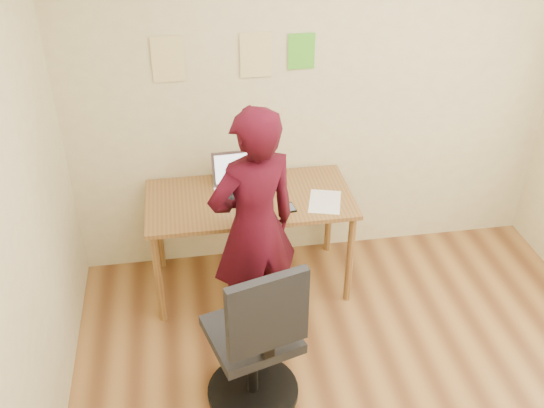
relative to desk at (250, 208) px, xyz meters
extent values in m
cube|color=beige|center=(0.53, 0.39, 0.70)|extent=(3.50, 0.04, 2.70)
cube|color=brown|center=(0.00, 0.00, 0.07)|extent=(1.40, 0.70, 0.03)
cylinder|color=brown|center=(-0.65, -0.30, -0.30)|extent=(0.05, 0.05, 0.71)
cylinder|color=brown|center=(0.65, -0.30, -0.30)|extent=(0.05, 0.05, 0.71)
cylinder|color=brown|center=(-0.65, 0.30, -0.30)|extent=(0.05, 0.05, 0.71)
cylinder|color=brown|center=(0.65, 0.30, -0.30)|extent=(0.05, 0.05, 0.71)
cube|color=silver|center=(-0.05, 0.03, 0.09)|extent=(0.36, 0.26, 0.02)
cube|color=black|center=(-0.05, 0.03, 0.10)|extent=(0.29, 0.15, 0.00)
cube|color=silver|center=(-0.06, 0.18, 0.22)|extent=(0.35, 0.09, 0.24)
cube|color=white|center=(-0.06, 0.18, 0.22)|extent=(0.31, 0.07, 0.19)
cube|color=white|center=(0.49, -0.14, 0.09)|extent=(0.28, 0.34, 0.00)
cube|color=black|center=(0.25, -0.18, 0.09)|extent=(0.08, 0.12, 0.01)
cube|color=#3F4C59|center=(0.25, -0.18, 0.10)|extent=(0.06, 0.10, 0.00)
cube|color=#E4CE88|center=(-0.46, 0.36, 0.96)|extent=(0.21, 0.00, 0.30)
cube|color=#E4CE88|center=(0.11, 0.36, 0.95)|extent=(0.21, 0.00, 0.30)
cube|color=#4FC02B|center=(0.41, 0.36, 0.96)|extent=(0.18, 0.00, 0.24)
cube|color=black|center=(-0.13, -1.03, -0.17)|extent=(0.57, 0.57, 0.06)
cube|color=black|center=(-0.07, -1.24, 0.17)|extent=(0.44, 0.17, 0.46)
cube|color=black|center=(-0.07, -1.23, -0.07)|extent=(0.07, 0.06, 0.13)
cylinder|color=black|center=(-0.13, -1.03, -0.42)|extent=(0.06, 0.06, 0.46)
cylinder|color=black|center=(-0.13, -1.03, -0.64)|extent=(0.55, 0.55, 0.03)
imported|color=#370713|center=(-0.03, -0.46, 0.15)|extent=(0.68, 0.56, 1.61)
camera|label=1|loc=(-0.40, -3.47, 2.27)|focal=40.00mm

